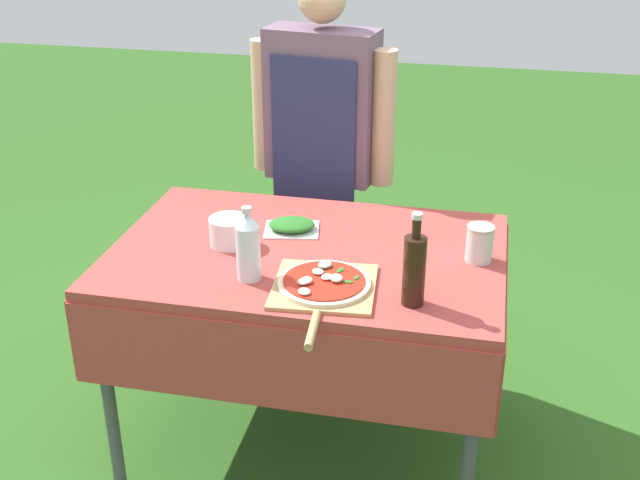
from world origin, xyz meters
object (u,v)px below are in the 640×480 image
object	(u,v)px
pizza_on_peel	(323,286)
herb_container	(292,225)
water_bottle	(248,246)
prep_table	(307,273)
person_cook	(322,143)
mixing_tub	(229,231)
sauce_jar	(479,245)
oil_bottle	(414,269)

from	to	relation	value
pizza_on_peel	herb_container	xyz separation A→B (m)	(-0.19, 0.38, 0.01)
water_bottle	pizza_on_peel	bearing A→B (deg)	-5.47
pizza_on_peel	herb_container	bearing A→B (deg)	112.02
water_bottle	herb_container	bearing A→B (deg)	83.25
prep_table	person_cook	size ratio (longest dim) A/B	0.82
water_bottle	mixing_tub	xyz separation A→B (m)	(-0.13, 0.21, -0.06)
mixing_tub	prep_table	bearing A→B (deg)	3.16
herb_container	mixing_tub	world-z (taller)	mixing_tub
prep_table	person_cook	xyz separation A→B (m)	(-0.10, 0.68, 0.22)
mixing_tub	sauce_jar	bearing A→B (deg)	4.13
person_cook	water_bottle	xyz separation A→B (m)	(-0.03, -0.90, -0.02)
prep_table	oil_bottle	xyz separation A→B (m)	(0.38, -0.27, 0.20)
pizza_on_peel	sauce_jar	distance (m)	0.53
pizza_on_peel	oil_bottle	world-z (taller)	oil_bottle
pizza_on_peel	oil_bottle	distance (m)	0.29
prep_table	herb_container	distance (m)	0.19
person_cook	herb_container	distance (m)	0.56
prep_table	mixing_tub	bearing A→B (deg)	-176.84
herb_container	oil_bottle	bearing A→B (deg)	-41.27
pizza_on_peel	mixing_tub	bearing A→B (deg)	142.65
person_cook	sauce_jar	xyz separation A→B (m)	(0.65, -0.63, -0.08)
oil_bottle	herb_container	size ratio (longest dim) A/B	1.36
oil_bottle	sauce_jar	size ratio (longest dim) A/B	2.38
person_cook	oil_bottle	distance (m)	1.06
oil_bottle	sauce_jar	xyz separation A→B (m)	(0.17, 0.32, -0.06)
oil_bottle	sauce_jar	distance (m)	0.36
herb_container	person_cook	bearing A→B (deg)	91.35
prep_table	sauce_jar	xyz separation A→B (m)	(0.55, 0.04, 0.14)
pizza_on_peel	oil_bottle	size ratio (longest dim) A/B	1.74
prep_table	mixing_tub	size ratio (longest dim) A/B	9.85
mixing_tub	sauce_jar	xyz separation A→B (m)	(0.81, 0.06, 0.01)
water_bottle	mixing_tub	world-z (taller)	water_bottle
water_bottle	herb_container	xyz separation A→B (m)	(0.04, 0.36, -0.09)
pizza_on_peel	water_bottle	size ratio (longest dim) A/B	2.10
water_bottle	herb_container	distance (m)	0.37
prep_table	pizza_on_peel	size ratio (longest dim) A/B	2.61
pizza_on_peel	mixing_tub	size ratio (longest dim) A/B	3.77
person_cook	water_bottle	world-z (taller)	person_cook
oil_bottle	mixing_tub	size ratio (longest dim) A/B	2.16
person_cook	herb_container	xyz separation A→B (m)	(0.01, -0.54, -0.11)
water_bottle	mixing_tub	bearing A→B (deg)	121.97
person_cook	mixing_tub	size ratio (longest dim) A/B	12.01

